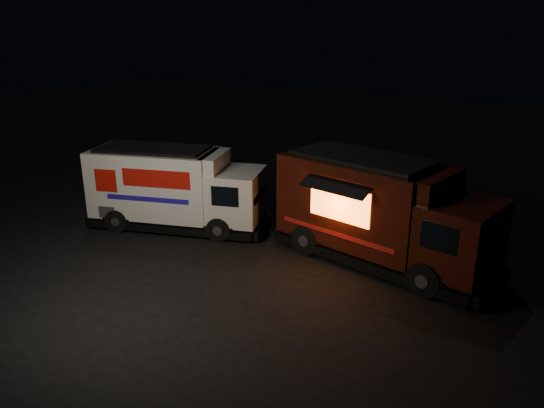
{
  "coord_description": "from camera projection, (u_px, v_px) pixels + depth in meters",
  "views": [
    {
      "loc": [
        8.63,
        -11.48,
        7.13
      ],
      "look_at": [
        0.52,
        2.0,
        1.6
      ],
      "focal_mm": 35.0,
      "sensor_mm": 36.0,
      "label": 1
    }
  ],
  "objects": [
    {
      "name": "ground",
      "position": [
        223.0,
        270.0,
        15.85
      ],
      "size": [
        80.0,
        80.0,
        0.0
      ],
      "primitive_type": "plane",
      "color": "black",
      "rests_on": "ground"
    },
    {
      "name": "white_truck",
      "position": [
        178.0,
        188.0,
        18.73
      ],
      "size": [
        6.72,
        4.03,
        2.88
      ],
      "primitive_type": null,
      "rotation": [
        0.0,
        0.0,
        0.31
      ],
      "color": "silver",
      "rests_on": "ground"
    },
    {
      "name": "red_truck",
      "position": [
        385.0,
        213.0,
        15.89
      ],
      "size": [
        7.29,
        3.84,
        3.22
      ],
      "primitive_type": null,
      "rotation": [
        0.0,
        0.0,
        -0.19
      ],
      "color": "black",
      "rests_on": "ground"
    }
  ]
}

